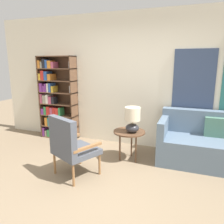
% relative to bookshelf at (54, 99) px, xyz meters
% --- Properties ---
extents(ground_plane, '(14.00, 14.00, 0.00)m').
position_rel_bookshelf_xyz_m(ground_plane, '(1.80, -1.84, -0.91)').
color(ground_plane, '#847056').
extents(wall_back, '(6.40, 0.08, 2.70)m').
position_rel_bookshelf_xyz_m(wall_back, '(1.87, 0.19, 0.44)').
color(wall_back, silver).
rests_on(wall_back, ground_plane).
extents(bookshelf, '(0.86, 0.30, 1.86)m').
position_rel_bookshelf_xyz_m(bookshelf, '(0.00, 0.00, 0.00)').
color(bookshelf, brown).
rests_on(bookshelf, ground_plane).
extents(armchair, '(0.78, 0.77, 0.95)m').
position_rel_bookshelf_xyz_m(armchair, '(1.28, -1.50, -0.38)').
color(armchair, olive).
rests_on(armchair, ground_plane).
extents(couch, '(1.85, 0.84, 0.88)m').
position_rel_bookshelf_xyz_m(couch, '(3.37, -0.26, -0.58)').
color(couch, slate).
rests_on(couch, ground_plane).
extents(side_table, '(0.56, 0.56, 0.54)m').
position_rel_bookshelf_xyz_m(side_table, '(1.96, -0.60, -0.43)').
color(side_table, brown).
rests_on(side_table, ground_plane).
extents(table_lamp, '(0.27, 0.27, 0.44)m').
position_rel_bookshelf_xyz_m(table_lamp, '(2.02, -0.65, -0.13)').
color(table_lamp, '#2D2D33').
rests_on(table_lamp, side_table).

